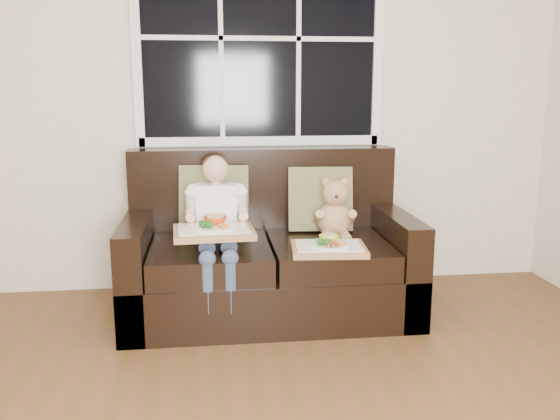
{
  "coord_description": "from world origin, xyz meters",
  "views": [
    {
      "loc": [
        -0.11,
        -1.45,
        1.35
      ],
      "look_at": [
        0.29,
        1.85,
        0.65
      ],
      "focal_mm": 38.0,
      "sensor_mm": 36.0,
      "label": 1
    }
  ],
  "objects": [
    {
      "name": "window_back",
      "position": [
        0.24,
        2.48,
        1.65
      ],
      "size": [
        1.62,
        0.04,
        1.37
      ],
      "color": "black",
      "rests_on": "room_walls"
    },
    {
      "name": "child",
      "position": [
        -0.07,
        1.9,
        0.63
      ],
      "size": [
        0.35,
        0.58,
        0.78
      ],
      "color": "white",
      "rests_on": "loveseat"
    },
    {
      "name": "teddy_bear",
      "position": [
        0.65,
        2.01,
        0.6
      ],
      "size": [
        0.23,
        0.29,
        0.38
      ],
      "rotation": [
        0.0,
        0.0,
        -0.09
      ],
      "color": "tan",
      "rests_on": "loveseat"
    },
    {
      "name": "tray_right",
      "position": [
        0.54,
        1.66,
        0.48
      ],
      "size": [
        0.43,
        0.35,
        0.09
      ],
      "rotation": [
        0.0,
        0.0,
        -0.09
      ],
      "color": "#A87A4C",
      "rests_on": "loveseat"
    },
    {
      "name": "pillow_left",
      "position": [
        -0.08,
        2.17,
        0.66
      ],
      "size": [
        0.44,
        0.24,
        0.44
      ],
      "rotation": [
        -0.21,
        0.0,
        -0.11
      ],
      "color": "olive",
      "rests_on": "loveseat"
    },
    {
      "name": "loveseat",
      "position": [
        0.24,
        2.02,
        0.31
      ],
      "size": [
        1.7,
        0.92,
        0.96
      ],
      "color": "black",
      "rests_on": "ground"
    },
    {
      "name": "tray_left",
      "position": [
        -0.09,
        1.74,
        0.58
      ],
      "size": [
        0.46,
        0.36,
        0.1
      ],
      "rotation": [
        0.0,
        0.0,
        0.06
      ],
      "color": "#A87A4C",
      "rests_on": "child"
    },
    {
      "name": "pillow_right",
      "position": [
        0.58,
        2.17,
        0.65
      ],
      "size": [
        0.42,
        0.22,
        0.41
      ],
      "rotation": [
        -0.21,
        0.0,
        -0.09
      ],
      "color": "olive",
      "rests_on": "loveseat"
    }
  ]
}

